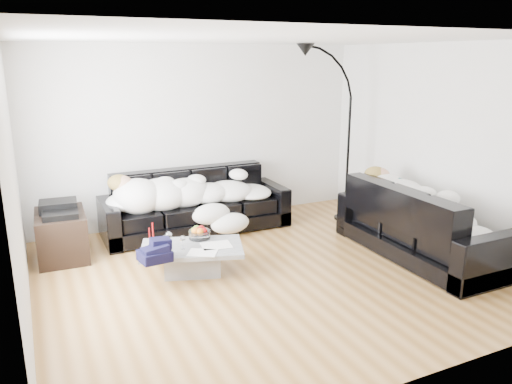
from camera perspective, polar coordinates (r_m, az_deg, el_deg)
name	(u,v)px	position (r m, az deg, el deg)	size (l,w,h in m)	color
ground	(267,273)	(5.84, 1.27, -9.26)	(5.00, 5.00, 0.00)	#98652D
wall_back	(200,135)	(7.48, -6.43, 6.52)	(5.00, 0.02, 2.60)	silver
wall_left	(14,188)	(4.88, -25.89, 0.40)	(0.02, 4.50, 2.60)	silver
wall_right	(440,146)	(6.91, 20.32, 4.94)	(0.02, 4.50, 2.60)	silver
ceiling	(269,38)	(5.32, 1.44, 17.15)	(5.00, 5.00, 0.00)	white
sofa_back	(196,202)	(7.13, -6.87, -1.11)	(2.61, 0.90, 0.85)	black
sofa_right	(421,221)	(6.50, 18.36, -3.18)	(2.24, 0.96, 0.91)	black
sleeper_back	(197,188)	(7.03, -6.79, 0.46)	(2.21, 0.76, 0.44)	white
sleeper_right	(423,206)	(6.45, 18.50, -1.48)	(1.92, 0.81, 0.47)	white
teal_cushion	(382,188)	(6.89, 14.25, 0.45)	(0.36, 0.30, 0.20)	#0D5D60
coffee_table	(192,260)	(5.82, -7.29, -7.70)	(1.14, 0.67, 0.33)	#939699
fruit_bowl	(199,232)	(5.96, -6.48, -4.58)	(0.25, 0.25, 0.16)	white
wine_glass_a	(169,240)	(5.74, -9.91, -5.38)	(0.08, 0.08, 0.18)	white
wine_glass_b	(164,243)	(5.66, -10.42, -5.77)	(0.07, 0.07, 0.17)	white
wine_glass_c	(183,242)	(5.68, -8.37, -5.70)	(0.06, 0.06, 0.15)	white
candle_left	(150,238)	(5.79, -12.06, -5.12)	(0.04, 0.04, 0.22)	maroon
candle_right	(153,233)	(5.86, -11.69, -4.66)	(0.05, 0.05, 0.25)	maroon
newspaper_a	(216,245)	(5.75, -4.56, -6.06)	(0.34, 0.26, 0.01)	silver
newspaper_b	(203,252)	(5.55, -6.12, -6.88)	(0.31, 0.22, 0.01)	silver
navy_jacket	(158,245)	(5.39, -11.17, -5.98)	(0.34, 0.28, 0.17)	black
shoes	(369,233)	(7.10, 12.79, -4.64)	(0.46, 0.34, 0.11)	#472311
av_cabinet	(62,235)	(6.63, -21.31, -4.63)	(0.58, 0.84, 0.58)	black
stereo	(59,208)	(6.52, -21.60, -1.71)	(0.44, 0.34, 0.13)	black
floor_lamp	(348,146)	(7.56, 10.52, 5.22)	(0.83, 0.33, 2.28)	black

